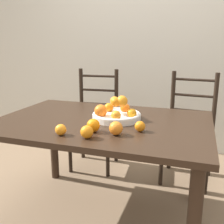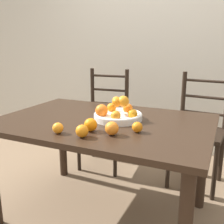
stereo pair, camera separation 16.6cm
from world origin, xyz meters
The scene contains 11 objects.
ground_plane centered at (0.00, 0.00, 0.00)m, with size 12.00×12.00×0.00m, color #7F664C.
wall_back centered at (0.00, 1.52, 1.30)m, with size 8.00×0.06×2.60m.
dining_table centered at (0.00, 0.00, 0.63)m, with size 1.42×0.97×0.73m.
fruit_bowl centered at (0.09, 0.05, 0.77)m, with size 0.33×0.33×0.17m.
orange_loose_0 centered at (0.04, -0.24, 0.77)m, with size 0.08×0.08×0.08m.
orange_loose_1 centered at (0.05, -0.35, 0.77)m, with size 0.07×0.07×0.07m.
orange_loose_2 centered at (-0.11, -0.36, 0.76)m, with size 0.06×0.06×0.06m.
orange_loose_3 centered at (0.29, -0.15, 0.76)m, with size 0.06×0.06×0.06m.
orange_loose_4 centered at (0.18, -0.25, 0.77)m, with size 0.08×0.08×0.08m.
chair_left centered at (-0.37, 0.78, 0.48)m, with size 0.45×0.43×0.99m.
chair_right centered at (0.55, 0.78, 0.48)m, with size 0.46×0.44×0.99m.
Camera 2 is at (0.76, -1.52, 1.22)m, focal length 42.00 mm.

